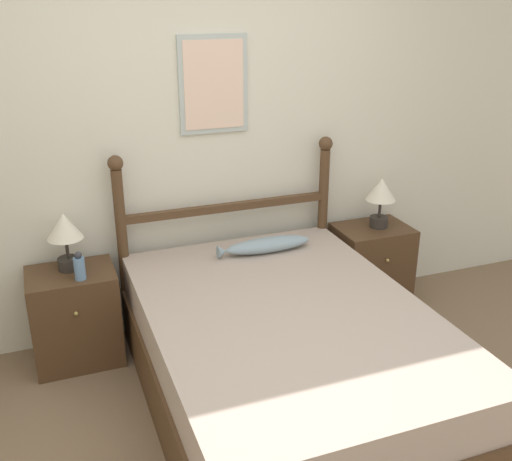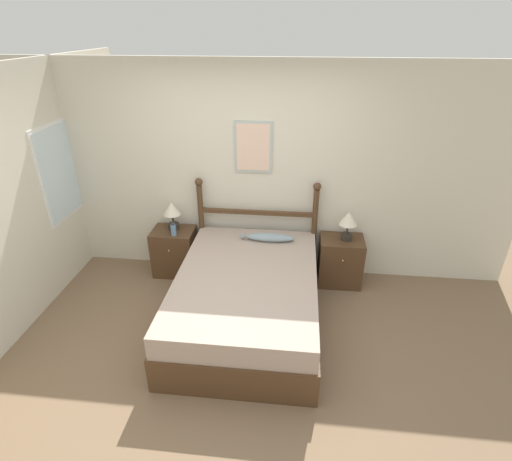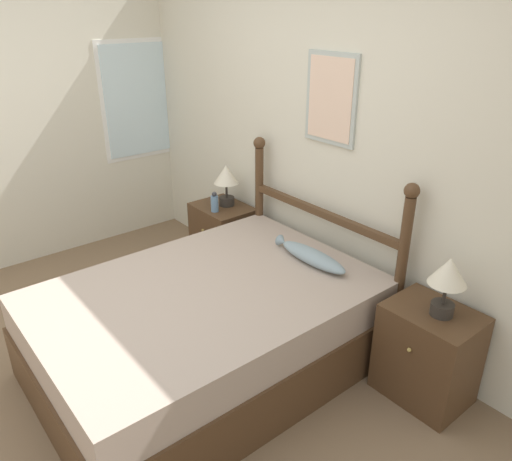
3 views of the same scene
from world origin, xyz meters
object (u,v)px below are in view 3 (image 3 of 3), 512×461
object	(u,v)px
nightstand_left	(223,238)
table_lamp_left	(226,179)
bed	(208,329)
nightstand_right	(427,354)
fish_pillow	(311,256)
table_lamp_right	(448,277)
bottle	(215,203)

from	to	relation	value
nightstand_left	table_lamp_left	distance (m)	0.54
bed	nightstand_right	distance (m)	1.34
fish_pillow	nightstand_right	bearing A→B (deg)	8.24
nightstand_left	table_lamp_right	distance (m)	2.17
fish_pillow	bed	bearing A→B (deg)	-102.78
nightstand_right	fish_pillow	distance (m)	0.94
bed	table_lamp_right	world-z (taller)	table_lamp_right
nightstand_left	table_lamp_right	xyz separation A→B (m)	(2.10, -0.00, 0.54)
nightstand_right	table_lamp_left	distance (m)	2.13
nightstand_left	table_lamp_left	world-z (taller)	table_lamp_left
fish_pillow	nightstand_left	bearing A→B (deg)	174.04
bed	bottle	world-z (taller)	bottle
table_lamp_left	bottle	bearing A→B (deg)	-72.81
bed	nightstand_right	bearing A→B (deg)	39.96
nightstand_right	table_lamp_left	world-z (taller)	table_lamp_left
table_lamp_right	fish_pillow	world-z (taller)	table_lamp_right
nightstand_left	fish_pillow	bearing A→B (deg)	-5.96
bed	table_lamp_right	bearing A→B (deg)	38.91
table_lamp_right	fish_pillow	distance (m)	0.93
nightstand_right	bottle	world-z (taller)	bottle
table_lamp_left	fish_pillow	world-z (taller)	table_lamp_left
bottle	fish_pillow	bearing A→B (deg)	-0.57
table_lamp_right	bottle	distance (m)	2.05
nightstand_right	fish_pillow	xyz separation A→B (m)	(-0.86, -0.12, 0.34)
table_lamp_right	bed	bearing A→B (deg)	-141.09
nightstand_right	fish_pillow	size ratio (longest dim) A/B	0.96
fish_pillow	table_lamp_left	bearing A→B (deg)	171.81
bed	table_lamp_left	bearing A→B (deg)	138.45
table_lamp_left	nightstand_right	bearing A→B (deg)	-1.30
table_lamp_left	bed	bearing A→B (deg)	-41.55
nightstand_left	nightstand_right	world-z (taller)	same
nightstand_left	fish_pillow	xyz separation A→B (m)	(1.20, -0.12, 0.34)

